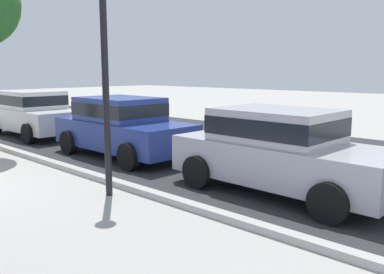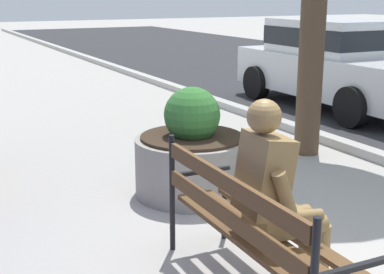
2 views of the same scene
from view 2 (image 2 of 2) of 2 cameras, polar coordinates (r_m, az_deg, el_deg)
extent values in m
cube|color=brown|center=(3.65, 4.91, -10.44)|extent=(1.70, 0.16, 0.04)
cube|color=brown|center=(3.73, 7.33, -9.88)|extent=(1.70, 0.16, 0.04)
cube|color=brown|center=(3.83, 9.63, -9.34)|extent=(1.70, 0.16, 0.04)
cube|color=brown|center=(3.53, 3.70, -8.23)|extent=(1.70, 0.09, 0.11)
cube|color=brown|center=(3.46, 3.76, -4.86)|extent=(1.70, 0.09, 0.11)
cylinder|color=black|center=(4.61, 3.36, -7.93)|extent=(0.04, 0.04, 0.45)
cylinder|color=black|center=(4.32, -2.08, -5.91)|extent=(0.04, 0.04, 0.95)
cube|color=black|center=(4.38, 1.15, -3.60)|extent=(0.05, 0.48, 0.03)
cube|color=black|center=(3.04, 16.69, -12.87)|extent=(0.05, 0.48, 0.03)
cube|color=olive|center=(3.68, 8.66, -8.43)|extent=(0.37, 0.35, 0.16)
cube|color=olive|center=(3.52, 7.46, -3.91)|extent=(0.38, 0.32, 0.55)
sphere|color=olive|center=(3.41, 7.52, 2.13)|extent=(0.22, 0.22, 0.22)
cylinder|color=olive|center=(3.72, 6.02, -3.61)|extent=(0.11, 0.19, 0.29)
cylinder|color=olive|center=(3.85, 7.72, -5.71)|extent=(0.10, 0.27, 0.10)
cylinder|color=olive|center=(3.37, 9.59, -5.76)|extent=(0.11, 0.19, 0.29)
cylinder|color=olive|center=(3.49, 11.53, -8.08)|extent=(0.10, 0.27, 0.10)
cylinder|color=olive|center=(3.83, 9.75, -8.15)|extent=(0.16, 0.37, 0.14)
cylinder|color=olive|center=(4.04, 11.80, -11.25)|extent=(0.11, 0.11, 0.50)
cube|color=olive|center=(4.16, 12.34, -13.75)|extent=(0.13, 0.25, 0.07)
cylinder|color=olive|center=(3.70, 11.25, -9.12)|extent=(0.16, 0.37, 0.14)
cylinder|color=olive|center=(3.91, 13.30, -12.26)|extent=(0.11, 0.11, 0.50)
cylinder|color=gray|center=(5.59, 0.00, -3.05)|extent=(1.16, 1.16, 0.59)
cylinder|color=#38281C|center=(5.50, 0.00, 0.01)|extent=(1.04, 1.04, 0.03)
sphere|color=#387A33|center=(5.45, 0.00, 2.30)|extent=(0.57, 0.57, 0.57)
cylinder|color=brown|center=(6.97, 12.46, 11.03)|extent=(0.31, 0.31, 3.18)
cube|color=silver|center=(10.21, 14.92, 6.39)|extent=(4.13, 1.76, 0.70)
cube|color=silver|center=(10.25, 14.60, 10.11)|extent=(2.16, 1.60, 0.60)
cube|color=black|center=(10.25, 14.60, 10.11)|extent=(2.17, 1.61, 0.33)
cylinder|color=black|center=(8.72, 16.33, 3.01)|extent=(0.64, 0.23, 0.64)
cylinder|color=black|center=(11.80, 13.69, 6.10)|extent=(0.64, 0.23, 0.64)
cylinder|color=black|center=(10.79, 6.72, 5.65)|extent=(0.64, 0.23, 0.64)
camera|label=1|loc=(6.04, 148.55, -10.12)|focal=37.96mm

